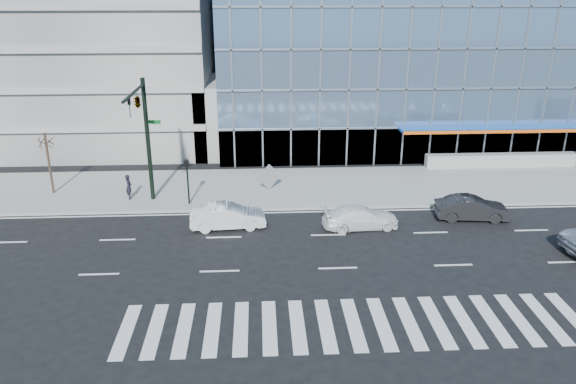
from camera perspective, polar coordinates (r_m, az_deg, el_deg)
name	(u,v)px	position (r m, az deg, el deg)	size (l,w,h in m)	color
ground	(328,235)	(32.51, 4.11, -4.37)	(160.00, 160.00, 0.00)	black
sidewalk	(315,186)	(39.83, 2.72, 0.58)	(120.00, 8.00, 0.15)	gray
theatre_building	(441,49)	(58.38, 15.24, 13.82)	(42.00, 26.00, 15.00)	#6B8EB3
parking_garage	(83,24)	(57.64, -20.08, 15.74)	(24.00, 24.00, 20.00)	gray
ramp_block	(234,115)	(48.46, -5.54, 7.76)	(6.00, 8.00, 6.00)	gray
traffic_signal	(141,115)	(35.34, -14.73, 7.62)	(1.14, 5.74, 8.00)	black
ped_signal_post	(187,175)	(36.36, -10.19, 1.74)	(0.30, 0.33, 3.00)	black
street_tree_near	(46,141)	(40.57, -23.40, 4.74)	(1.10, 1.10, 4.23)	#332319
white_suv	(360,217)	(33.40, 7.38, -2.56)	(1.83, 4.51, 1.31)	white
white_sedan	(228,216)	(33.26, -6.13, -2.47)	(1.54, 4.42, 1.46)	silver
dark_sedan	(472,208)	(36.03, 18.18, -1.59)	(1.53, 4.39, 1.45)	black
pedestrian	(129,187)	(38.51, -15.86, 0.52)	(0.61, 0.40, 1.68)	black
tilted_panel	(269,177)	(38.71, -1.93, 1.55)	(1.30, 0.06, 1.30)	gray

